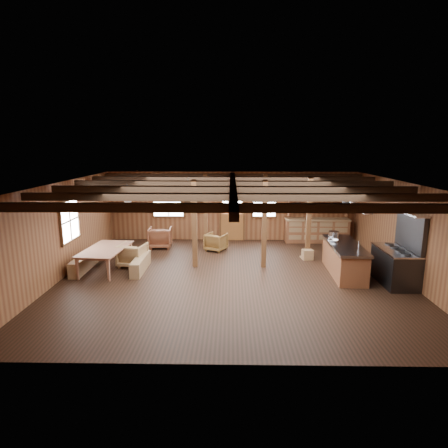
{
  "coord_description": "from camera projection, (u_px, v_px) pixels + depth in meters",
  "views": [
    {
      "loc": [
        -0.05,
        -10.52,
        3.86
      ],
      "look_at": [
        -0.27,
        1.26,
        1.35
      ],
      "focal_mm": 30.0,
      "sensor_mm": 36.0,
      "label": 1
    }
  ],
  "objects": [
    {
      "name": "pendant_lamps",
      "position": [
        161.0,
        197.0,
        11.65
      ],
      "size": [
        1.86,
        2.36,
        0.66
      ],
      "color": "#2E2E30",
      "rests_on": "ceiling"
    },
    {
      "name": "commercial_range",
      "position": [
        398.0,
        261.0,
        10.51
      ],
      "size": [
        0.87,
        1.69,
        2.09
      ],
      "color": "#2E2E30",
      "rests_on": "floor"
    },
    {
      "name": "back_door",
      "position": [
        232.0,
        219.0,
        15.26
      ],
      "size": [
        1.02,
        0.08,
        2.15
      ],
      "color": "brown",
      "rests_on": "floor"
    },
    {
      "name": "dining_table",
      "position": [
        107.0,
        259.0,
        11.64
      ],
      "size": [
        1.31,
        2.13,
        0.72
      ],
      "primitive_type": "imported",
      "rotation": [
        0.0,
        0.0,
        1.48
      ],
      "color": "#8D5940",
      "rests_on": "floor"
    },
    {
      "name": "pot_rack",
      "position": [
        351.0,
        200.0,
        10.8
      ],
      "size": [
        0.42,
        3.0,
        0.45
      ],
      "color": "#2E2E30",
      "rests_on": "ceiling"
    },
    {
      "name": "ceiling_joists",
      "position": [
        233.0,
        187.0,
        10.71
      ],
      "size": [
        9.8,
        8.82,
        0.18
      ],
      "color": "black",
      "rests_on": "ceiling"
    },
    {
      "name": "armchair_b",
      "position": [
        216.0,
        242.0,
        13.86
      ],
      "size": [
        0.93,
        0.94,
        0.65
      ],
      "primitive_type": "imported",
      "rotation": [
        0.0,
        0.0,
        2.69
      ],
      "color": "brown",
      "rests_on": "floor"
    },
    {
      "name": "notice_boards",
      "position": [
        195.0,
        200.0,
        15.14
      ],
      "size": [
        1.08,
        0.03,
        0.9
      ],
      "color": "beige",
      "rests_on": "wall_back"
    },
    {
      "name": "window_back_right",
      "position": [
        264.0,
        202.0,
        15.1
      ],
      "size": [
        1.02,
        0.06,
        1.32
      ],
      "color": "white",
      "rests_on": "wall_back"
    },
    {
      "name": "armchair_c",
      "position": [
        132.0,
        255.0,
        12.05
      ],
      "size": [
        0.94,
        0.96,
        0.75
      ],
      "primitive_type": "imported",
      "rotation": [
        0.0,
        0.0,
        2.96
      ],
      "color": "#9A7246",
      "rests_on": "floor"
    },
    {
      "name": "back_counter",
      "position": [
        317.0,
        227.0,
        15.02
      ],
      "size": [
        2.55,
        0.6,
        2.45
      ],
      "color": "brown",
      "rests_on": "floor"
    },
    {
      "name": "counter_pot",
      "position": [
        333.0,
        234.0,
        12.02
      ],
      "size": [
        0.32,
        0.32,
        0.19
      ],
      "primitive_type": "cylinder",
      "color": "#BBBDC2",
      "rests_on": "kitchen_island"
    },
    {
      "name": "window_back_left",
      "position": [
        168.0,
        201.0,
        15.17
      ],
      "size": [
        1.32,
        0.06,
        1.32
      ],
      "color": "white",
      "rests_on": "wall_back"
    },
    {
      "name": "bench_wall",
      "position": [
        84.0,
        263.0,
        11.68
      ],
      "size": [
        0.31,
        1.68,
        0.46
      ],
      "primitive_type": "cube",
      "color": "olive",
      "rests_on": "floor"
    },
    {
      "name": "step_stool",
      "position": [
        307.0,
        255.0,
        12.77
      ],
      "size": [
        0.43,
        0.34,
        0.35
      ],
      "primitive_type": "cube",
      "rotation": [
        0.0,
        0.0,
        0.17
      ],
      "color": "olive",
      "rests_on": "floor"
    },
    {
      "name": "bench_aisle",
      "position": [
        141.0,
        264.0,
        11.65
      ],
      "size": [
        0.3,
        1.6,
        0.44
      ],
      "primitive_type": "cube",
      "color": "olive",
      "rests_on": "floor"
    },
    {
      "name": "kitchen_island",
      "position": [
        344.0,
        259.0,
        11.3
      ],
      "size": [
        0.97,
        2.53,
        1.2
      ],
      "rotation": [
        0.0,
        0.0,
        -0.04
      ],
      "color": "brown",
      "rests_on": "floor"
    },
    {
      "name": "armchair_a",
      "position": [
        160.0,
        238.0,
        14.23
      ],
      "size": [
        0.89,
        0.91,
        0.78
      ],
      "primitive_type": "imported",
      "rotation": [
        0.0,
        0.0,
        3.2
      ],
      "color": "brown",
      "rests_on": "floor"
    },
    {
      "name": "bowl",
      "position": [
        334.0,
        241.0,
        11.46
      ],
      "size": [
        0.38,
        0.38,
        0.07
      ],
      "primitive_type": "imported",
      "rotation": [
        0.0,
        0.0,
        -0.43
      ],
      "color": "silver",
      "rests_on": "kitchen_island"
    },
    {
      "name": "window_left",
      "position": [
        69.0,
        221.0,
        11.34
      ],
      "size": [
        0.14,
        1.24,
        1.32
      ],
      "color": "white",
      "rests_on": "wall_back"
    },
    {
      "name": "room",
      "position": [
        233.0,
        231.0,
        10.8
      ],
      "size": [
        10.04,
        9.04,
        2.84
      ],
      "color": "black",
      "rests_on": "ground"
    },
    {
      "name": "timber_posts",
      "position": [
        248.0,
        218.0,
        12.83
      ],
      "size": [
        3.95,
        2.35,
        2.8
      ],
      "color": "#4C2915",
      "rests_on": "floor"
    }
  ]
}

